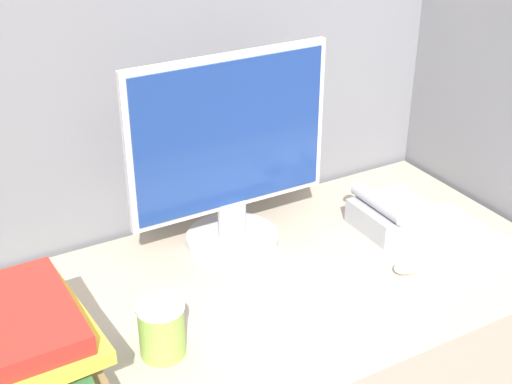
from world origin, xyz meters
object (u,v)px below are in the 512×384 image
Objects in this scene: monitor at (230,160)px; book_stack at (20,356)px; coffee_cup at (162,329)px; desk_telephone at (391,214)px; keyboard at (302,300)px; mouse at (406,267)px.

monitor is 1.56× the size of book_stack.
monitor is at bearing 43.88° from coffee_cup.
coffee_cup reaches higher than desk_telephone.
book_stack is (-0.57, 0.01, 0.09)m from keyboard.
monitor reaches higher than book_stack.
mouse is at bearing -1.65° from coffee_cup.
monitor is 0.45m from coffee_cup.
mouse is at bearing -118.15° from desk_telephone.
keyboard is 6.73× the size of mouse.
book_stack is at bearing 178.57° from mouse.
monitor reaches higher than desk_telephone.
book_stack is 0.95m from desk_telephone.
mouse is at bearing -47.33° from monitor.
desk_telephone is at bearing 23.65° from keyboard.
mouse is (0.28, -0.31, -0.21)m from monitor.
desk_telephone is (0.09, 0.17, 0.03)m from mouse.
monitor is 0.44m from desk_telephone.
coffee_cup is 0.26m from book_stack.
keyboard is at bearing -0.39° from coffee_cup.
desk_telephone is at bearing 9.29° from book_stack.
monitor reaches higher than mouse.
desk_telephone is (0.93, 0.15, -0.06)m from book_stack.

